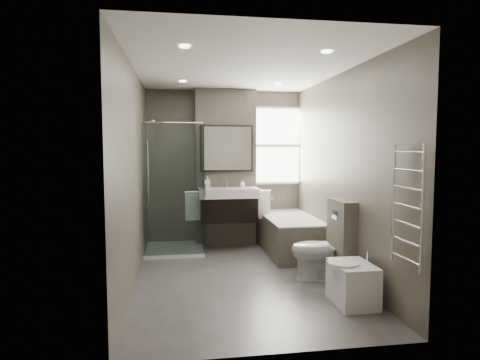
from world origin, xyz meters
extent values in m
cube|color=#524E4B|center=(0.00, 0.00, -0.03)|extent=(2.65, 3.85, 0.05)
cube|color=silver|center=(0.00, 0.00, 2.62)|extent=(2.65, 3.85, 0.05)
cube|color=brown|center=(0.00, 1.92, 1.30)|extent=(2.65, 0.05, 2.60)
cube|color=brown|center=(0.00, -1.92, 1.30)|extent=(2.65, 0.05, 2.60)
cube|color=brown|center=(-1.32, 0.00, 1.30)|extent=(0.05, 3.85, 2.60)
cube|color=brown|center=(1.32, 0.00, 1.30)|extent=(0.05, 3.85, 2.60)
cube|color=#524C41|center=(0.00, 1.77, 1.30)|extent=(1.00, 0.25, 2.60)
cube|color=black|center=(0.00, 1.42, 0.66)|extent=(0.90, 0.45, 0.38)
cube|color=white|center=(0.00, 1.42, 0.92)|extent=(0.95, 0.47, 0.15)
cylinder|color=silver|center=(0.00, 1.59, 1.06)|extent=(0.03, 0.03, 0.12)
cylinder|color=silver|center=(0.00, 1.53, 1.11)|extent=(0.02, 0.12, 0.02)
cube|color=black|center=(0.00, 1.62, 1.63)|extent=(0.86, 0.06, 0.76)
cube|color=white|center=(0.00, 1.58, 1.63)|extent=(0.80, 0.02, 0.70)
cube|color=silver|center=(-0.56, 1.40, 0.72)|extent=(0.24, 0.06, 0.44)
cube|color=silver|center=(0.56, 1.40, 0.72)|extent=(0.24, 0.06, 0.44)
cube|color=white|center=(-0.85, 1.45, 0.03)|extent=(0.90, 0.90, 0.06)
cube|color=white|center=(-0.85, 1.01, 1.03)|extent=(0.88, 0.01, 1.94)
cube|color=white|center=(-0.41, 1.45, 1.03)|extent=(0.01, 0.88, 1.94)
cylinder|color=silver|center=(-1.25, 1.45, 1.25)|extent=(0.02, 0.02, 1.00)
cube|color=#524C41|center=(0.93, 1.10, 0.28)|extent=(0.75, 1.60, 0.55)
cube|color=white|center=(0.93, 1.10, 0.56)|extent=(0.75, 1.60, 0.03)
cube|color=white|center=(0.93, 1.10, 0.49)|extent=(0.61, 1.42, 0.12)
cube|color=white|center=(0.90, 1.88, 1.67)|extent=(0.98, 0.04, 1.33)
cube|color=white|center=(0.90, 1.85, 1.67)|extent=(0.90, 0.01, 1.25)
cube|color=white|center=(0.90, 1.85, 1.68)|extent=(0.90, 0.01, 0.05)
imported|color=white|center=(0.97, -0.20, 0.38)|extent=(0.79, 0.52, 0.75)
cube|color=#524C41|center=(1.21, -0.25, 0.50)|extent=(0.18, 0.55, 1.00)
cube|color=silver|center=(1.11, -0.25, 0.82)|extent=(0.01, 0.16, 0.11)
cube|color=white|center=(1.02, -1.01, 0.22)|extent=(0.39, 0.54, 0.43)
cylinder|color=white|center=(0.91, -1.01, 0.43)|extent=(0.32, 0.32, 0.05)
cylinder|color=silver|center=(1.18, -1.01, 0.51)|extent=(0.02, 0.02, 0.10)
cylinder|color=silver|center=(1.25, -1.83, 1.12)|extent=(0.03, 0.03, 1.10)
cylinder|color=silver|center=(1.25, -1.37, 1.12)|extent=(0.03, 0.03, 1.10)
cube|color=silver|center=(1.25, -1.60, 1.12)|extent=(0.02, 0.46, 1.00)
imported|color=white|center=(-0.33, 1.49, 1.10)|extent=(0.09, 0.09, 0.20)
imported|color=white|center=(0.24, 1.51, 1.06)|extent=(0.09, 0.09, 0.12)
camera|label=1|loc=(-0.76, -4.89, 1.64)|focal=30.00mm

